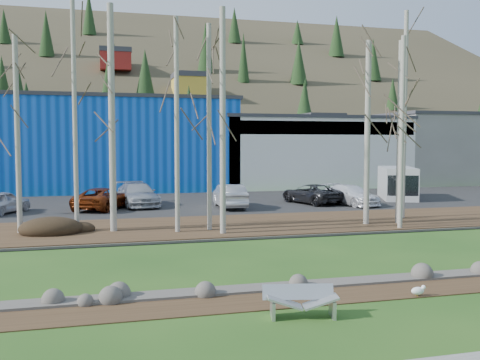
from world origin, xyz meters
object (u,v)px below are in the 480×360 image
object	(u,v)px
car_3	(230,196)
car_5	(351,195)
car_1	(103,198)
seagull	(418,291)
car_4	(311,194)
van_white	(398,183)
bench_damaged	(301,301)
car_2	(137,194)
car_0	(2,202)

from	to	relation	value
car_3	car_5	bearing A→B (deg)	179.94
car_1	car_3	world-z (taller)	car_3
seagull	car_4	size ratio (longest dim) A/B	0.10
car_1	car_5	xyz separation A→B (m)	(15.98, -1.74, -0.01)
car_4	car_5	xyz separation A→B (m)	(2.20, -1.49, 0.01)
seagull	van_white	world-z (taller)	van_white
car_5	van_white	bearing A→B (deg)	15.04
car_3	car_5	xyz separation A→B (m)	(8.16, -0.54, -0.08)
van_white	bench_damaged	bearing A→B (deg)	-103.17
seagull	car_2	world-z (taller)	car_2
car_2	car_4	xyz separation A→B (m)	(11.59, -1.45, -0.10)
car_5	car_2	bearing A→B (deg)	155.17
car_2	bench_damaged	bearing A→B (deg)	-92.98
car_0	car_2	bearing A→B (deg)	-141.46
car_1	car_2	world-z (taller)	car_2
seagull	car_5	world-z (taller)	car_5
car_2	car_3	xyz separation A→B (m)	(5.64, -2.40, -0.01)
bench_damaged	seagull	bearing A→B (deg)	23.51
bench_damaged	car_3	world-z (taller)	car_3
car_2	van_white	world-z (taller)	van_white
car_3	car_4	distance (m)	6.03
seagull	car_3	size ratio (longest dim) A/B	0.10
van_white	car_3	bearing A→B (deg)	-148.29
car_1	car_3	size ratio (longest dim) A/B	1.06
van_white	car_5	bearing A→B (deg)	-129.69
car_4	car_3	bearing A→B (deg)	-7.46
bench_damaged	car_4	bearing A→B (deg)	79.16
car_1	car_2	distance (m)	2.49
seagull	van_white	bearing A→B (deg)	69.73
car_2	van_white	bearing A→B (deg)	-9.65
bench_damaged	seagull	distance (m)	3.84
van_white	car_0	bearing A→B (deg)	-154.28
bench_damaged	car_2	size ratio (longest dim) A/B	0.35
van_white	seagull	bearing A→B (deg)	-97.33
car_4	van_white	world-z (taller)	van_white
car_0	car_1	xyz separation A→B (m)	(5.76, 0.58, -0.00)
car_1	car_4	xyz separation A→B (m)	(13.77, -0.25, -0.01)
car_5	car_0	bearing A→B (deg)	164.12
car_2	car_0	bearing A→B (deg)	-176.34
car_0	car_2	world-z (taller)	car_2
seagull	van_white	size ratio (longest dim) A/B	0.08
bench_damaged	car_2	xyz separation A→B (m)	(-2.42, 23.24, 0.51)
seagull	car_1	distance (m)	22.87
car_0	bench_damaged	bearing A→B (deg)	141.71
seagull	car_1	bearing A→B (deg)	120.96
car_5	van_white	size ratio (longest dim) A/B	0.80
car_0	car_3	distance (m)	13.59
car_0	car_4	bearing A→B (deg)	-153.10
car_3	car_4	size ratio (longest dim) A/B	0.96
car_3	car_1	bearing A→B (deg)	-5.08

